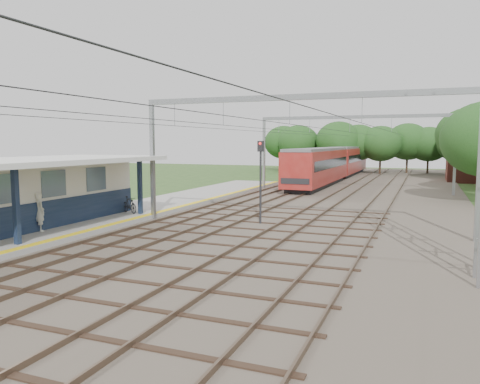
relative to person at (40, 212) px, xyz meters
The scene contains 11 objects.
ground 11.29m from the person, 49.84° to the right, with size 160.00×160.00×0.00m, color #2D4C1E.
ballast_bed 24.22m from the person, 62.32° to the left, with size 18.00×90.00×0.10m, color #473D33.
platform 5.54m from the person, 92.77° to the left, with size 5.00×52.00×0.35m, color gray.
yellow_stripe 5.85m from the person, 69.88° to the left, with size 0.45×52.00×0.01m, color yellow.
rail_tracks 23.16m from the person, 67.81° to the left, with size 11.80×88.00×0.15m.
catenary_system 20.25m from the person, 57.54° to the left, with size 17.22×88.00×7.00m.
tree_band 49.93m from the person, 77.14° to the left, with size 31.72×30.88×8.82m.
person is the anchor object (origin of this frame).
bicycle 6.46m from the person, 85.01° to the left, with size 0.46×1.64×0.99m, color black.
train 40.48m from the person, 80.42° to the left, with size 2.97×36.97×3.90m.
signal_post 11.38m from the person, 40.22° to the left, with size 0.35×0.30×4.65m.
Camera 1 is at (9.78, -8.32, 4.57)m, focal length 35.00 mm.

